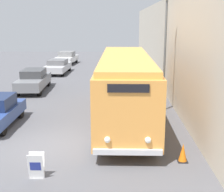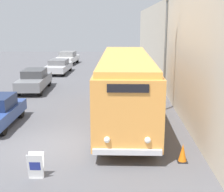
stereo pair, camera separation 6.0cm
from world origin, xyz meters
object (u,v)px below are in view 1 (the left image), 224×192
(parked_car_far, at_px, (58,66))
(traffic_cone, at_px, (183,153))
(parked_car_distant, at_px, (67,58))
(sign_board, at_px, (36,166))
(vintage_bus, at_px, (125,84))
(streetlamp, at_px, (166,37))
(parked_car_mid, at_px, (34,80))

(parked_car_far, relative_size, traffic_cone, 6.96)
(parked_car_distant, distance_m, traffic_cone, 27.58)
(traffic_cone, bearing_deg, sign_board, -164.96)
(parked_car_far, distance_m, parked_car_distant, 6.80)
(vintage_bus, xyz_separation_m, parked_car_distant, (-6.54, 21.28, -1.09))
(parked_car_far, xyz_separation_m, parked_car_distant, (-0.25, 6.80, 0.06))
(vintage_bus, relative_size, streetlamp, 1.72)
(parked_car_far, bearing_deg, sign_board, -79.24)
(streetlamp, xyz_separation_m, traffic_cone, (-0.19, -6.71, -3.80))
(parked_car_mid, xyz_separation_m, traffic_cone, (8.53, -11.67, -0.46))
(streetlamp, bearing_deg, parked_car_distant, 114.10)
(streetlamp, bearing_deg, parked_car_mid, 150.35)
(vintage_bus, height_order, parked_car_far, vintage_bus)
(vintage_bus, height_order, sign_board, vintage_bus)
(streetlamp, xyz_separation_m, parked_car_distant, (-8.73, 19.51, -3.37))
(parked_car_distant, bearing_deg, sign_board, -77.00)
(traffic_cone, bearing_deg, streetlamp, 88.41)
(streetlamp, relative_size, parked_car_mid, 1.31)
(streetlamp, height_order, traffic_cone, streetlamp)
(parked_car_far, bearing_deg, parked_car_mid, -90.11)
(sign_board, xyz_separation_m, parked_car_distant, (-3.58, 27.56, 0.34))
(streetlamp, distance_m, parked_car_distant, 21.64)
(vintage_bus, distance_m, parked_car_mid, 9.43)
(sign_board, bearing_deg, parked_car_distant, 97.41)
(parked_car_far, relative_size, parked_car_distant, 1.10)
(streetlamp, xyz_separation_m, parked_car_far, (-8.48, 12.72, -3.44))
(streetlamp, distance_m, parked_car_mid, 10.57)
(streetlamp, xyz_separation_m, parked_car_mid, (-8.72, 4.96, -3.34))
(parked_car_distant, bearing_deg, streetlamp, -60.31)
(sign_board, relative_size, parked_car_far, 0.18)
(parked_car_mid, height_order, parked_car_distant, parked_car_mid)
(parked_car_far, bearing_deg, parked_car_distant, 93.77)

